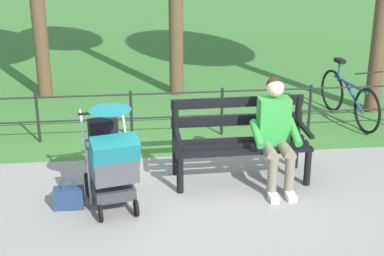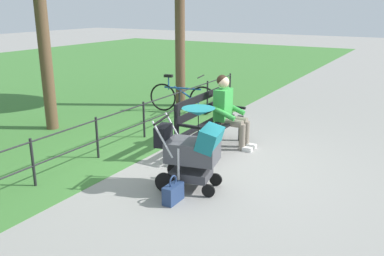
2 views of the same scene
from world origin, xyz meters
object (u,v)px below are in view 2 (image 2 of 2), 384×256
at_px(person_on_bench, 229,109).
at_px(handbag, 173,193).
at_px(park_bench, 207,121).
at_px(stroller, 193,148).
at_px(bicycle, 182,97).

distance_m(person_on_bench, handbag, 2.43).
xyz_separation_m(park_bench, stroller, (1.50, 0.58, 0.07)).
relative_size(park_bench, handbag, 4.35).
height_order(park_bench, person_on_bench, person_on_bench).
relative_size(park_bench, bicycle, 0.98).
distance_m(park_bench, stroller, 1.61).
distance_m(stroller, bicycle, 4.19).
distance_m(person_on_bench, bicycle, 2.56).
xyz_separation_m(park_bench, handbag, (1.98, 0.57, -0.40)).
relative_size(person_on_bench, stroller, 1.11).
xyz_separation_m(stroller, bicycle, (-3.48, -2.32, -0.23)).
xyz_separation_m(stroller, handbag, (0.48, -0.02, -0.47)).
bearing_deg(person_on_bench, handbag, 8.39).
distance_m(handbag, bicycle, 4.59).
height_order(person_on_bench, handbag, person_on_bench).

